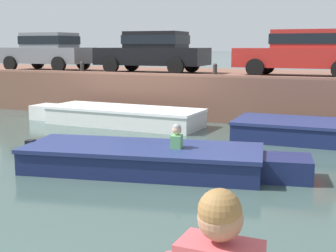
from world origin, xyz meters
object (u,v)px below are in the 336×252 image
car_left_inner_black (154,50)px  mooring_bollard_west (82,67)px  car_leftmost_grey (48,50)px  motorboat_passing (154,159)px  mooring_bollard_mid (215,70)px  car_centre_red (303,51)px  boat_moored_west_white (117,116)px

car_left_inner_black → mooring_bollard_west: 2.75m
car_leftmost_grey → car_left_inner_black: same height
motorboat_passing → mooring_bollard_mid: mooring_bollard_mid is taller
car_left_inner_black → car_centre_red: same height
car_left_inner_black → boat_moored_west_white: bearing=-87.8°
boat_moored_west_white → car_leftmost_grey: size_ratio=1.58×
motorboat_passing → mooring_bollard_west: 8.96m
motorboat_passing → mooring_bollard_mid: (-0.74, 6.57, 1.48)m
mooring_bollard_mid → car_centre_red: bearing=26.2°
boat_moored_west_white → mooring_bollard_mid: mooring_bollard_mid is taller
motorboat_passing → mooring_bollard_west: bearing=131.9°
motorboat_passing → mooring_bollard_west: mooring_bollard_west is taller
mooring_bollard_mid → motorboat_passing: bearing=-83.6°
mooring_bollard_west → boat_moored_west_white: bearing=-36.5°
car_leftmost_grey → mooring_bollard_west: bearing=-27.7°
mooring_bollard_west → motorboat_passing: bearing=-48.1°
car_centre_red → mooring_bollard_west: bearing=-170.5°
motorboat_passing → mooring_bollard_mid: 6.78m
car_leftmost_grey → mooring_bollard_mid: (7.66, -1.31, -0.61)m
mooring_bollard_west → car_centre_red: bearing=9.5°
mooring_bollard_west → car_leftmost_grey: bearing=152.3°
car_centre_red → mooring_bollard_west: 7.95m
boat_moored_west_white → car_left_inner_black: 3.75m
boat_moored_west_white → car_leftmost_grey: car_leftmost_grey is taller
car_leftmost_grey → boat_moored_west_white: bearing=-32.3°
motorboat_passing → car_centre_red: size_ratio=1.35×
car_leftmost_grey → motorboat_passing: bearing=-43.2°
mooring_bollard_mid → car_left_inner_black: bearing=155.1°
boat_moored_west_white → car_centre_red: size_ratio=1.40×
boat_moored_west_white → mooring_bollard_mid: bearing=34.0°
car_centre_red → motorboat_passing: bearing=-103.6°
boat_moored_west_white → car_left_inner_black: (-0.12, 3.13, 2.06)m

